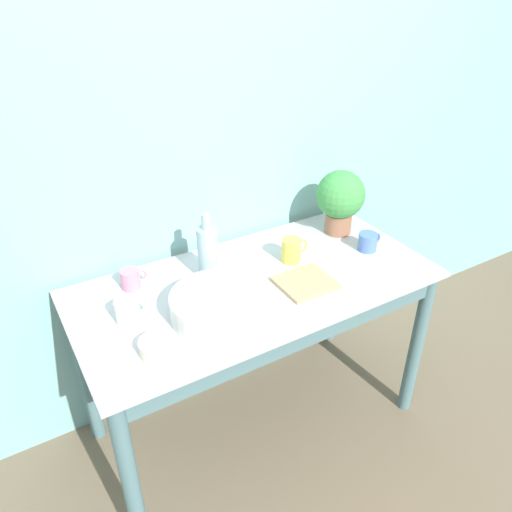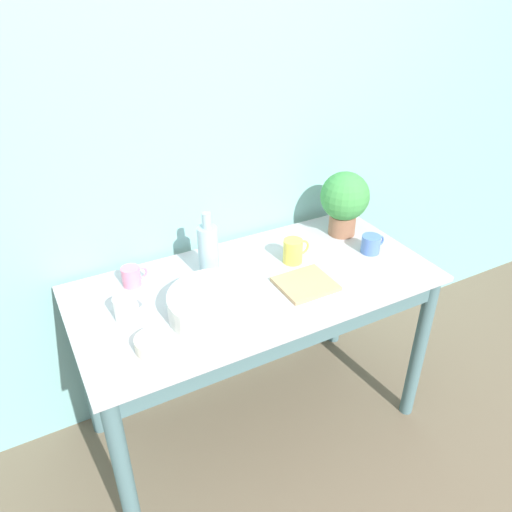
{
  "view_description": "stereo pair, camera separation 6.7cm",
  "coord_description": "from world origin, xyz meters",
  "px_view_note": "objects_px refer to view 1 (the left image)",
  "views": [
    {
      "loc": [
        -0.83,
        -1.06,
        1.91
      ],
      "look_at": [
        0.0,
        0.35,
        0.92
      ],
      "focal_mm": 35.0,
      "sensor_mm": 36.0,
      "label": 1
    },
    {
      "loc": [
        -0.78,
        -1.09,
        1.91
      ],
      "look_at": [
        0.0,
        0.35,
        0.92
      ],
      "focal_mm": 35.0,
      "sensor_mm": 36.0,
      "label": 2
    }
  ],
  "objects_px": {
    "mug_blue": "(368,242)",
    "bowl_small_cream": "(158,346)",
    "mug_white": "(128,311)",
    "bowl_wash_large": "(218,305)",
    "mug_pink": "(131,279)",
    "mug_yellow": "(292,250)",
    "potted_plant": "(340,198)",
    "tray_board": "(305,283)",
    "bottle_tall": "(208,252)"
  },
  "relations": [
    {
      "from": "bowl_wash_large",
      "to": "mug_blue",
      "type": "bearing_deg",
      "value": 5.94
    },
    {
      "from": "potted_plant",
      "to": "bowl_small_cream",
      "type": "distance_m",
      "value": 1.09
    },
    {
      "from": "potted_plant",
      "to": "bottle_tall",
      "type": "distance_m",
      "value": 0.69
    },
    {
      "from": "mug_yellow",
      "to": "bowl_small_cream",
      "type": "xyz_separation_m",
      "value": [
        -0.69,
        -0.25,
        -0.03
      ]
    },
    {
      "from": "mug_yellow",
      "to": "potted_plant",
      "type": "bearing_deg",
      "value": 17.6
    },
    {
      "from": "potted_plant",
      "to": "mug_yellow",
      "type": "relative_size",
      "value": 2.47
    },
    {
      "from": "potted_plant",
      "to": "bowl_small_cream",
      "type": "bearing_deg",
      "value": -161.0
    },
    {
      "from": "mug_white",
      "to": "tray_board",
      "type": "distance_m",
      "value": 0.68
    },
    {
      "from": "mug_pink",
      "to": "mug_blue",
      "type": "height_order",
      "value": "same"
    },
    {
      "from": "bowl_wash_large",
      "to": "mug_blue",
      "type": "relative_size",
      "value": 3.0
    },
    {
      "from": "mug_white",
      "to": "mug_yellow",
      "type": "bearing_deg",
      "value": 3.37
    },
    {
      "from": "potted_plant",
      "to": "tray_board",
      "type": "bearing_deg",
      "value": -143.74
    },
    {
      "from": "mug_pink",
      "to": "mug_yellow",
      "type": "xyz_separation_m",
      "value": [
        0.65,
        -0.15,
        0.01
      ]
    },
    {
      "from": "mug_yellow",
      "to": "mug_blue",
      "type": "height_order",
      "value": "mug_yellow"
    },
    {
      "from": "bowl_wash_large",
      "to": "bowl_small_cream",
      "type": "bearing_deg",
      "value": -163.9
    },
    {
      "from": "bottle_tall",
      "to": "mug_yellow",
      "type": "xyz_separation_m",
      "value": [
        0.35,
        -0.07,
        -0.06
      ]
    },
    {
      "from": "mug_pink",
      "to": "tray_board",
      "type": "height_order",
      "value": "mug_pink"
    },
    {
      "from": "bottle_tall",
      "to": "mug_blue",
      "type": "distance_m",
      "value": 0.71
    },
    {
      "from": "bowl_wash_large",
      "to": "bottle_tall",
      "type": "xyz_separation_m",
      "value": [
        0.08,
        0.24,
        0.07
      ]
    },
    {
      "from": "mug_blue",
      "to": "bottle_tall",
      "type": "bearing_deg",
      "value": 166.87
    },
    {
      "from": "bowl_wash_large",
      "to": "mug_pink",
      "type": "relative_size",
      "value": 3.28
    },
    {
      "from": "mug_white",
      "to": "bowl_wash_large",
      "type": "bearing_deg",
      "value": -24.54
    },
    {
      "from": "bowl_small_cream",
      "to": "mug_pink",
      "type": "bearing_deg",
      "value": 83.59
    },
    {
      "from": "mug_blue",
      "to": "tray_board",
      "type": "xyz_separation_m",
      "value": [
        -0.39,
        -0.08,
        -0.03
      ]
    },
    {
      "from": "mug_yellow",
      "to": "tray_board",
      "type": "bearing_deg",
      "value": -106.53
    },
    {
      "from": "mug_pink",
      "to": "tray_board",
      "type": "distance_m",
      "value": 0.68
    },
    {
      "from": "potted_plant",
      "to": "bowl_wash_large",
      "type": "xyz_separation_m",
      "value": [
        -0.76,
        -0.28,
        -0.13
      ]
    },
    {
      "from": "mug_yellow",
      "to": "mug_white",
      "type": "height_order",
      "value": "mug_yellow"
    },
    {
      "from": "mug_white",
      "to": "potted_plant",
      "type": "bearing_deg",
      "value": 7.97
    },
    {
      "from": "bowl_wash_large",
      "to": "tray_board",
      "type": "xyz_separation_m",
      "value": [
        0.38,
        -0.0,
        -0.04
      ]
    },
    {
      "from": "bowl_wash_large",
      "to": "mug_white",
      "type": "distance_m",
      "value": 0.31
    },
    {
      "from": "bowl_wash_large",
      "to": "mug_white",
      "type": "xyz_separation_m",
      "value": [
        -0.29,
        0.13,
        -0.0
      ]
    },
    {
      "from": "mug_blue",
      "to": "tray_board",
      "type": "distance_m",
      "value": 0.4
    },
    {
      "from": "mug_blue",
      "to": "bowl_small_cream",
      "type": "xyz_separation_m",
      "value": [
        -1.03,
        -0.15,
        -0.02
      ]
    },
    {
      "from": "bowl_wash_large",
      "to": "tray_board",
      "type": "bearing_deg",
      "value": -0.35
    },
    {
      "from": "mug_pink",
      "to": "mug_yellow",
      "type": "height_order",
      "value": "mug_yellow"
    },
    {
      "from": "bowl_wash_large",
      "to": "mug_pink",
      "type": "bearing_deg",
      "value": 122.82
    },
    {
      "from": "mug_yellow",
      "to": "tray_board",
      "type": "relative_size",
      "value": 0.57
    },
    {
      "from": "potted_plant",
      "to": "mug_pink",
      "type": "relative_size",
      "value": 2.87
    },
    {
      "from": "bowl_wash_large",
      "to": "mug_white",
      "type": "height_order",
      "value": "same"
    },
    {
      "from": "potted_plant",
      "to": "mug_yellow",
      "type": "xyz_separation_m",
      "value": [
        -0.33,
        -0.1,
        -0.12
      ]
    },
    {
      "from": "potted_plant",
      "to": "tray_board",
      "type": "distance_m",
      "value": 0.5
    },
    {
      "from": "bowl_wash_large",
      "to": "bottle_tall",
      "type": "distance_m",
      "value": 0.27
    },
    {
      "from": "mug_blue",
      "to": "tray_board",
      "type": "relative_size",
      "value": 0.53
    },
    {
      "from": "bowl_wash_large",
      "to": "bowl_small_cream",
      "type": "distance_m",
      "value": 0.27
    },
    {
      "from": "bowl_wash_large",
      "to": "mug_yellow",
      "type": "bearing_deg",
      "value": 21.67
    },
    {
      "from": "bowl_small_cream",
      "to": "tray_board",
      "type": "distance_m",
      "value": 0.64
    },
    {
      "from": "bottle_tall",
      "to": "tray_board",
      "type": "relative_size",
      "value": 1.32
    },
    {
      "from": "mug_pink",
      "to": "mug_white",
      "type": "height_order",
      "value": "mug_white"
    },
    {
      "from": "bowl_wash_large",
      "to": "mug_yellow",
      "type": "height_order",
      "value": "mug_yellow"
    }
  ]
}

